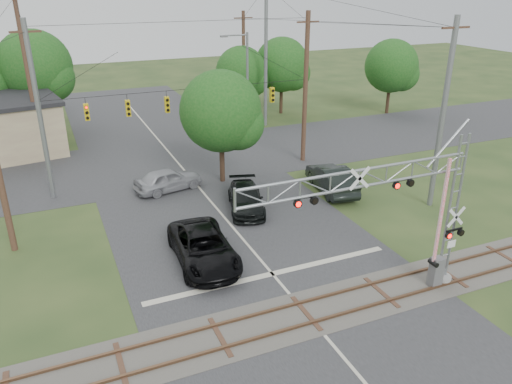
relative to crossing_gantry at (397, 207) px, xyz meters
name	(u,v)px	position (x,y,z in m)	size (l,w,h in m)	color
ground	(330,342)	(-4.02, -1.64, -4.60)	(160.00, 160.00, 0.00)	#253A1B
road_main	(239,235)	(-4.02, 8.36, -4.59)	(14.00, 90.00, 0.02)	#2A2B2D
road_cross	(176,161)	(-4.02, 22.36, -4.59)	(90.00, 12.00, 0.02)	#2A2B2D
railroad_track	(306,313)	(-4.02, 0.36, -4.57)	(90.00, 3.20, 0.17)	#4C4742
crossing_gantry	(397,207)	(0.00, 0.00, 0.00)	(11.19, 0.95, 7.43)	gray
traffic_signal_span	(198,100)	(-3.11, 18.36, 1.12)	(19.34, 0.36, 11.50)	slate
pickup_black	(203,247)	(-6.77, 6.36, -3.76)	(2.81, 6.09, 1.69)	black
car_dark	(246,199)	(-2.32, 11.46, -3.87)	(2.07, 5.08, 1.47)	black
sedan_silver	(168,180)	(-6.08, 16.52, -3.80)	(1.89, 4.69, 1.60)	gray
suv_dark	(332,178)	(4.27, 11.95, -3.69)	(1.94, 5.56, 1.83)	black
streetlight	(246,82)	(3.48, 25.63, 0.67)	(2.52, 0.26, 9.44)	slate
utility_poles	(204,82)	(-1.39, 22.25, 1.58)	(26.80, 26.87, 13.71)	#3E291C
treeline	(121,74)	(-6.21, 31.97, 0.97)	(53.62, 25.83, 9.53)	#332317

